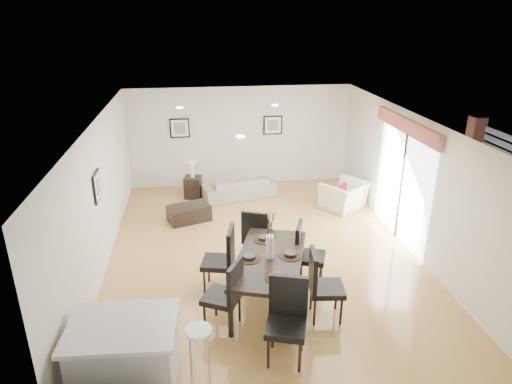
{
  "coord_description": "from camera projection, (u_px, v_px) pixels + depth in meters",
  "views": [
    {
      "loc": [
        -1.22,
        -8.01,
        4.51
      ],
      "look_at": [
        -0.06,
        0.4,
        1.15
      ],
      "focal_mm": 32.0,
      "sensor_mm": 36.0,
      "label": 1
    }
  ],
  "objects": [
    {
      "name": "ground",
      "position": [
        262.0,
        252.0,
        9.2
      ],
      "size": [
        8.0,
        8.0,
        0.0
      ],
      "primitive_type": "plane",
      "color": "#B48649",
      "rests_on": "ground"
    },
    {
      "name": "wall_back",
      "position": [
        240.0,
        137.0,
        12.38
      ],
      "size": [
        6.0,
        0.04,
        2.7
      ],
      "primitive_type": "cube",
      "color": "beige",
      "rests_on": "ground"
    },
    {
      "name": "wall_front",
      "position": [
        316.0,
        320.0,
        5.02
      ],
      "size": [
        6.0,
        0.04,
        2.7
      ],
      "primitive_type": "cube",
      "color": "beige",
      "rests_on": "ground"
    },
    {
      "name": "wall_left",
      "position": [
        100.0,
        198.0,
        8.32
      ],
      "size": [
        0.04,
        8.0,
        2.7
      ],
      "primitive_type": "cube",
      "color": "beige",
      "rests_on": "ground"
    },
    {
      "name": "wall_right",
      "position": [
        411.0,
        182.0,
        9.08
      ],
      "size": [
        0.04,
        8.0,
        2.7
      ],
      "primitive_type": "cube",
      "color": "beige",
      "rests_on": "ground"
    },
    {
      "name": "ceiling",
      "position": [
        262.0,
        120.0,
        8.2
      ],
      "size": [
        6.0,
        8.0,
        0.02
      ],
      "primitive_type": "cube",
      "color": "white",
      "rests_on": "wall_back"
    },
    {
      "name": "sofa",
      "position": [
        239.0,
        187.0,
        11.82
      ],
      "size": [
        1.97,
        1.13,
        0.54
      ],
      "primitive_type": "imported",
      "rotation": [
        0.0,
        0.0,
        3.37
      ],
      "color": "gray",
      "rests_on": "ground"
    },
    {
      "name": "armchair",
      "position": [
        345.0,
        195.0,
        11.14
      ],
      "size": [
        1.35,
        1.32,
        0.66
      ],
      "primitive_type": "imported",
      "rotation": [
        0.0,
        0.0,
        3.77
      ],
      "color": "beige",
      "rests_on": "ground"
    },
    {
      "name": "courtyard_plant_b",
      "position": [
        512.0,
        208.0,
        10.42
      ],
      "size": [
        0.5,
        0.5,
        0.67
      ],
      "primitive_type": "imported",
      "rotation": [
        0.0,
        0.0,
        -0.42
      ],
      "color": "#3D5A26",
      "rests_on": "ground"
    },
    {
      "name": "dining_table",
      "position": [
        270.0,
        262.0,
        7.34
      ],
      "size": [
        1.58,
        2.25,
        0.85
      ],
      "rotation": [
        0.0,
        0.0,
        -0.31
      ],
      "color": "black",
      "rests_on": "ground"
    },
    {
      "name": "dining_chair_wnear",
      "position": [
        228.0,
        291.0,
        6.78
      ],
      "size": [
        0.7,
        0.7,
        1.15
      ],
      "rotation": [
        0.0,
        0.0,
        -2.05
      ],
      "color": "black",
      "rests_on": "ground"
    },
    {
      "name": "dining_chair_wfar",
      "position": [
        223.0,
        256.0,
        7.73
      ],
      "size": [
        0.63,
        0.63,
        1.17
      ],
      "rotation": [
        0.0,
        0.0,
        -1.79
      ],
      "color": "black",
      "rests_on": "ground"
    },
    {
      "name": "dining_chair_enear",
      "position": [
        321.0,
        282.0,
        7.01
      ],
      "size": [
        0.58,
        0.58,
        1.16
      ],
      "rotation": [
        0.0,
        0.0,
        1.45
      ],
      "color": "black",
      "rests_on": "ground"
    },
    {
      "name": "dining_chair_efar",
      "position": [
        305.0,
        250.0,
        7.98
      ],
      "size": [
        0.64,
        0.64,
        1.12
      ],
      "rotation": [
        0.0,
        0.0,
        1.22
      ],
      "color": "black",
      "rests_on": "ground"
    },
    {
      "name": "dining_chair_head",
      "position": [
        287.0,
        314.0,
        6.22
      ],
      "size": [
        0.68,
        0.68,
        1.2
      ],
      "rotation": [
        0.0,
        0.0,
        -0.31
      ],
      "color": "black",
      "rests_on": "ground"
    },
    {
      "name": "dining_chair_foot",
      "position": [
        257.0,
        234.0,
        8.54
      ],
      "size": [
        0.66,
        0.66,
        1.13
      ],
      "rotation": [
        0.0,
        0.0,
        2.74
      ],
      "color": "black",
      "rests_on": "ground"
    },
    {
      "name": "vase",
      "position": [
        270.0,
        239.0,
        7.18
      ],
      "size": [
        1.05,
        1.61,
        0.82
      ],
      "color": "white",
      "rests_on": "dining_table"
    },
    {
      "name": "coffee_table",
      "position": [
        189.0,
        213.0,
        10.52
      ],
      "size": [
        1.06,
        0.84,
        0.37
      ],
      "primitive_type": "cube",
      "rotation": [
        0.0,
        0.0,
        0.34
      ],
      "color": "black",
      "rests_on": "ground"
    },
    {
      "name": "side_table",
      "position": [
        193.0,
        187.0,
        11.83
      ],
      "size": [
        0.49,
        0.49,
        0.55
      ],
      "primitive_type": "cube",
      "rotation": [
        0.0,
        0.0,
        -0.2
      ],
      "color": "black",
      "rests_on": "ground"
    },
    {
      "name": "table_lamp",
      "position": [
        192.0,
        167.0,
        11.63
      ],
      "size": [
        0.22,
        0.22,
        0.42
      ],
      "color": "white",
      "rests_on": "side_table"
    },
    {
      "name": "cushion",
      "position": [
        343.0,
        190.0,
        10.97
      ],
      "size": [
        0.26,
        0.27,
        0.29
      ],
      "primitive_type": "cube",
      "rotation": [
        0.0,
        0.0,
        3.98
      ],
      "color": "maroon",
      "rests_on": "armchair"
    },
    {
      "name": "kitchen_island",
      "position": [
        125.0,
        355.0,
        5.76
      ],
      "size": [
        1.4,
        1.12,
        0.94
      ],
      "rotation": [
        0.0,
        0.0,
        -0.07
      ],
      "color": "silver",
      "rests_on": "ground"
    },
    {
      "name": "bar_stool",
      "position": [
        199.0,
        336.0,
        5.81
      ],
      "size": [
        0.35,
        0.35,
        0.77
      ],
      "color": "white",
      "rests_on": "ground"
    },
    {
      "name": "framed_print_back_left",
      "position": [
        180.0,
        128.0,
        12.04
      ],
      "size": [
        0.52,
        0.04,
        0.52
      ],
      "color": "black",
      "rests_on": "wall_back"
    },
    {
      "name": "framed_print_back_right",
      "position": [
        273.0,
        125.0,
        12.36
      ],
      "size": [
        0.52,
        0.04,
        0.52
      ],
      "color": "black",
      "rests_on": "wall_back"
    },
    {
      "name": "framed_print_left_wall",
      "position": [
        97.0,
        186.0,
        8.03
      ],
      "size": [
        0.04,
        0.52,
        0.52
      ],
      "rotation": [
        0.0,
        0.0,
        1.57
      ],
      "color": "black",
      "rests_on": "wall_left"
    },
    {
      "name": "sliding_door",
      "position": [
        404.0,
        163.0,
        9.24
      ],
      "size": [
        0.12,
        2.7,
        2.57
      ],
      "color": "white",
      "rests_on": "wall_right"
    }
  ]
}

